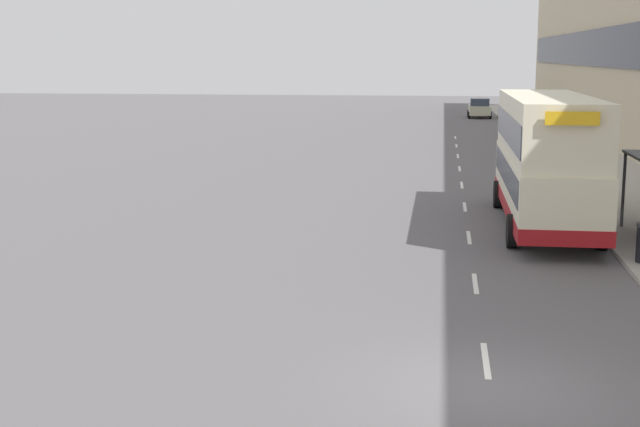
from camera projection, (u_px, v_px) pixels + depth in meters
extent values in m
plane|color=#5B595B|center=(489.00, 387.00, 15.19)|extent=(220.00, 220.00, 0.00)
cube|color=#A39E93|center=(570.00, 151.00, 51.86)|extent=(5.00, 93.00, 0.14)
cube|color=black|center=(620.00, 47.00, 50.48)|extent=(0.12, 89.28, 2.42)
cube|color=silver|center=(486.00, 360.00, 16.52)|extent=(0.12, 2.00, 0.01)
cube|color=silver|center=(475.00, 283.00, 22.07)|extent=(0.12, 2.00, 0.01)
cube|color=silver|center=(469.00, 237.00, 27.62)|extent=(0.12, 2.00, 0.01)
cube|color=silver|center=(465.00, 207.00, 33.17)|extent=(0.12, 2.00, 0.01)
cube|color=silver|center=(462.00, 185.00, 38.72)|extent=(0.12, 2.00, 0.01)
cube|color=silver|center=(460.00, 169.00, 44.28)|extent=(0.12, 2.00, 0.01)
cube|color=silver|center=(458.00, 156.00, 49.83)|extent=(0.12, 2.00, 0.01)
cube|color=silver|center=(456.00, 146.00, 55.38)|extent=(0.12, 2.00, 0.01)
cube|color=silver|center=(455.00, 138.00, 60.93)|extent=(0.12, 2.00, 0.01)
cylinder|color=#4C4C51|center=(623.00, 190.00, 28.50)|extent=(0.10, 0.10, 2.40)
cube|color=beige|center=(545.00, 184.00, 29.07)|extent=(2.55, 10.86, 1.85)
cube|color=beige|center=(548.00, 126.00, 28.73)|extent=(2.50, 10.54, 1.95)
cube|color=maroon|center=(544.00, 205.00, 29.19)|extent=(2.58, 10.92, 0.45)
cube|color=#2D3847|center=(546.00, 173.00, 29.00)|extent=(2.58, 10.21, 0.81)
cube|color=#2D3847|center=(548.00, 129.00, 28.75)|extent=(2.55, 10.21, 0.94)
cube|color=yellow|center=(572.00, 118.00, 23.34)|extent=(1.40, 0.08, 0.36)
cylinder|color=black|center=(498.00, 194.00, 33.00)|extent=(0.30, 1.00, 1.00)
cylinder|color=black|center=(568.00, 196.00, 32.66)|extent=(0.30, 1.00, 1.00)
cylinder|color=black|center=(512.00, 231.00, 26.11)|extent=(0.30, 1.00, 1.00)
cylinder|color=black|center=(602.00, 233.00, 25.77)|extent=(0.30, 1.00, 1.00)
cube|color=#B7B799|center=(479.00, 110.00, 80.05)|extent=(1.86, 4.22, 0.80)
cube|color=#2D3847|center=(480.00, 102.00, 79.72)|extent=(1.63, 2.03, 0.65)
cylinder|color=black|center=(468.00, 113.00, 81.52)|extent=(0.20, 0.60, 0.60)
cylinder|color=black|center=(489.00, 114.00, 81.27)|extent=(0.20, 0.60, 0.60)
cylinder|color=black|center=(469.00, 115.00, 78.97)|extent=(0.20, 0.60, 0.60)
cylinder|color=black|center=(490.00, 115.00, 78.72)|extent=(0.20, 0.60, 0.60)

